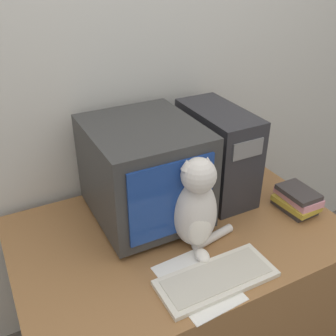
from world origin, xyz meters
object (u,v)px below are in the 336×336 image
keyboard (217,278)px  cat (195,207)px  computer_tower (217,153)px  crt_monitor (144,172)px  pen (186,272)px  book_stack (297,200)px

keyboard → cat: (0.03, 0.21, 0.16)m
computer_tower → keyboard: size_ratio=1.00×
crt_monitor → cat: (0.09, -0.26, -0.05)m
pen → book_stack: bearing=10.3°
keyboard → computer_tower: bearing=57.5°
book_stack → pen: size_ratio=1.32×
crt_monitor → book_stack: 0.68m
computer_tower → cat: size_ratio=1.09×
cat → pen: cat is taller
computer_tower → book_stack: 0.41m
keyboard → book_stack: 0.58m
cat → book_stack: bearing=10.6°
keyboard → cat: bearing=81.0°
pen → keyboard: bearing=-46.8°
keyboard → book_stack: size_ratio=2.12×
crt_monitor → keyboard: bearing=-83.0°
crt_monitor → book_stack: (0.60, -0.27, -0.16)m
keyboard → pen: (-0.08, 0.08, -0.01)m
cat → pen: bearing=-118.5°
cat → pen: (-0.11, -0.13, -0.17)m
book_stack → pen: book_stack is taller
pen → cat: bearing=49.4°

